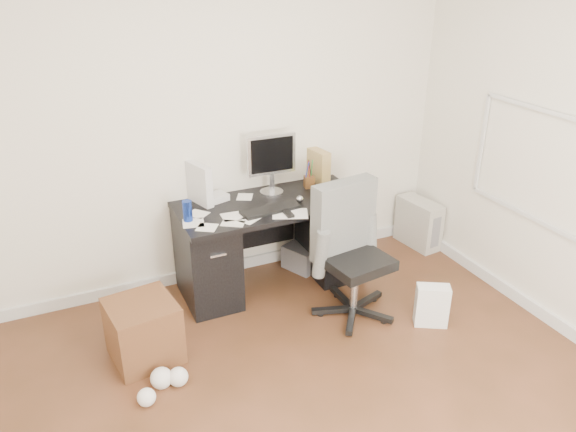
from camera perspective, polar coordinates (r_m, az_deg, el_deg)
name	(u,v)px	position (r m, az deg, el deg)	size (l,w,h in m)	color
ground	(334,429)	(3.56, 4.68, -20.74)	(4.00, 4.00, 0.00)	#412815
room_shell	(349,161)	(2.68, 6.22, 5.56)	(4.02, 4.02, 2.71)	silver
desk	(271,241)	(4.63, -1.71, -2.58)	(1.50, 0.70, 0.75)	black
loose_papers	(250,209)	(4.36, -3.93, 0.73)	(1.10, 0.60, 0.00)	white
lcd_monitor	(271,164)	(4.56, -1.71, 5.31)	(0.41, 0.23, 0.51)	silver
keyboard	(270,209)	(4.32, -1.82, 0.67)	(0.46, 0.16, 0.03)	black
computer_mouse	(300,199)	(4.46, 1.21, 1.72)	(0.06, 0.06, 0.06)	silver
travel_mug	(188,211)	(4.20, -10.17, 0.51)	(0.07, 0.07, 0.16)	#153096
white_binder	(199,184)	(4.45, -8.99, 3.24)	(0.13, 0.28, 0.32)	silver
magazine_file	(318,166)	(4.85, 3.07, 5.09)	(0.12, 0.24, 0.29)	#9B7E4B
pen_cup	(309,174)	(4.73, 2.17, 4.27)	(0.10, 0.10, 0.24)	#523617
yellow_book	(328,192)	(4.62, 4.07, 2.41)	(0.20, 0.26, 0.04)	#FFFD1B
paper_remote	(290,212)	(4.27, 0.21, 0.36)	(0.27, 0.21, 0.02)	white
office_chair	(356,254)	(4.21, 6.93, -3.88)	(0.59, 0.59, 1.05)	#535553
pc_tower	(419,223)	(5.48, 13.12, -0.69)	(0.20, 0.45, 0.45)	#B0AC9F
shopping_bag	(432,305)	(4.38, 14.40, -8.79)	(0.24, 0.17, 0.33)	white
wicker_basket	(144,331)	(4.02, -14.47, -11.21)	(0.43, 0.43, 0.43)	#452614
desk_printer	(307,255)	(5.03, 1.90, -3.94)	(0.36, 0.30, 0.21)	slate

